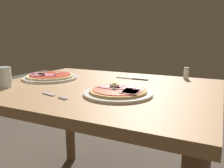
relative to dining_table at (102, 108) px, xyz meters
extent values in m
cube|color=#9E754C|center=(0.00, 0.00, 0.09)|extent=(1.10, 0.89, 0.04)
cylinder|color=brown|center=(-0.49, 0.39, -0.27)|extent=(0.07, 0.07, 0.68)
cylinder|color=brown|center=(0.49, 0.39, -0.27)|extent=(0.07, 0.07, 0.68)
cylinder|color=white|center=(0.14, -0.12, 0.12)|extent=(0.30, 0.30, 0.01)
cylinder|color=tan|center=(0.14, -0.12, 0.13)|extent=(0.25, 0.25, 0.01)
cylinder|color=red|center=(0.14, -0.12, 0.14)|extent=(0.22, 0.22, 0.00)
torus|color=black|center=(0.12, -0.10, 0.14)|extent=(0.02, 0.02, 0.00)
torus|color=black|center=(0.11, -0.08, 0.14)|extent=(0.02, 0.02, 0.00)
torus|color=black|center=(0.21, -0.10, 0.14)|extent=(0.02, 0.02, 0.00)
torus|color=black|center=(0.14, -0.14, 0.14)|extent=(0.02, 0.02, 0.00)
torus|color=black|center=(0.10, -0.11, 0.14)|extent=(0.02, 0.02, 0.00)
torus|color=black|center=(0.15, -0.08, 0.14)|extent=(0.02, 0.02, 0.00)
cube|color=#C65B66|center=(0.10, -0.11, 0.14)|extent=(0.10, 0.06, 0.00)
cube|color=#C65B66|center=(0.21, -0.14, 0.14)|extent=(0.07, 0.08, 0.00)
cube|color=#C65B66|center=(0.21, -0.14, 0.14)|extent=(0.08, 0.11, 0.00)
cube|color=#C65B66|center=(0.16, -0.08, 0.14)|extent=(0.09, 0.09, 0.00)
cylinder|color=beige|center=(0.12, -0.12, 0.14)|extent=(0.02, 0.02, 0.00)
cylinder|color=beige|center=(0.09, -0.11, 0.14)|extent=(0.02, 0.02, 0.00)
cylinder|color=beige|center=(0.09, -0.09, 0.14)|extent=(0.02, 0.02, 0.00)
ellipsoid|color=white|center=(0.12, -0.10, 0.15)|extent=(0.04, 0.03, 0.02)
cylinder|color=yellow|center=(0.12, -0.10, 0.16)|extent=(0.02, 0.02, 0.00)
cylinder|color=white|center=(-0.36, 0.05, 0.12)|extent=(0.31, 0.31, 0.01)
cylinder|color=#E5C17F|center=(-0.36, 0.05, 0.13)|extent=(0.27, 0.27, 0.01)
cylinder|color=#B72D19|center=(-0.36, 0.05, 0.14)|extent=(0.24, 0.24, 0.00)
torus|color=black|center=(-0.32, 0.03, 0.14)|extent=(0.02, 0.02, 0.00)
torus|color=black|center=(-0.40, 0.02, 0.14)|extent=(0.02, 0.02, 0.00)
torus|color=black|center=(-0.41, 0.08, 0.14)|extent=(0.02, 0.02, 0.00)
torus|color=black|center=(-0.39, -0.01, 0.14)|extent=(0.02, 0.02, 0.00)
torus|color=black|center=(-0.37, -0.01, 0.14)|extent=(0.02, 0.02, 0.00)
cube|color=#C65B66|center=(-0.43, 0.01, 0.14)|extent=(0.05, 0.08, 0.00)
cube|color=#D16B70|center=(-0.43, 0.05, 0.14)|extent=(0.10, 0.06, 0.00)
cube|color=#C65B66|center=(-0.35, 0.03, 0.14)|extent=(0.09, 0.09, 0.00)
cube|color=#C65B66|center=(-0.40, -0.02, 0.14)|extent=(0.08, 0.08, 0.00)
cylinder|color=beige|center=(-0.36, 0.10, 0.14)|extent=(0.02, 0.02, 0.00)
cylinder|color=beige|center=(-0.42, 0.00, 0.14)|extent=(0.02, 0.02, 0.00)
cylinder|color=silver|center=(-0.42, -0.23, 0.16)|extent=(0.08, 0.08, 0.10)
cylinder|color=silver|center=(-0.42, -0.23, 0.14)|extent=(0.07, 0.07, 0.05)
cube|color=silver|center=(-0.12, -0.25, 0.11)|extent=(0.08, 0.03, 0.00)
cube|color=silver|center=(-0.03, -0.28, 0.11)|extent=(0.04, 0.01, 0.00)
cube|color=silver|center=(-0.03, -0.27, 0.11)|extent=(0.04, 0.01, 0.00)
cube|color=silver|center=(-0.03, -0.27, 0.11)|extent=(0.04, 0.01, 0.00)
cube|color=silver|center=(-0.03, -0.27, 0.11)|extent=(0.04, 0.01, 0.00)
cube|color=silver|center=(0.02, 0.25, 0.11)|extent=(0.11, 0.02, 0.00)
cube|color=black|center=(0.12, 0.24, 0.11)|extent=(0.09, 0.02, 0.01)
cylinder|color=white|center=(0.35, 0.39, 0.14)|extent=(0.03, 0.03, 0.05)
cylinder|color=silver|center=(0.35, 0.39, 0.17)|extent=(0.03, 0.03, 0.01)
camera|label=1|loc=(0.53, -0.99, 0.36)|focal=37.09mm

